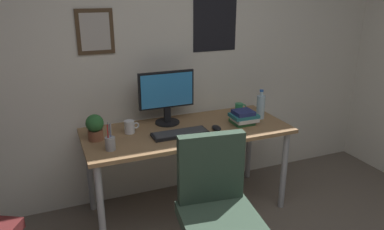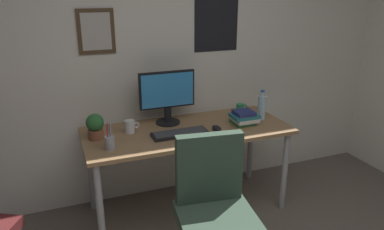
{
  "view_description": "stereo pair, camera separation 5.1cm",
  "coord_description": "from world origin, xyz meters",
  "px_view_note": "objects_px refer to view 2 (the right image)",
  "views": [
    {
      "loc": [
        -0.96,
        -0.8,
        1.79
      ],
      "look_at": [
        0.03,
        1.63,
        0.87
      ],
      "focal_mm": 34.36,
      "sensor_mm": 36.0,
      "label": 1
    },
    {
      "loc": [
        -0.91,
        -0.82,
        1.79
      ],
      "look_at": [
        0.03,
        1.63,
        0.87
      ],
      "focal_mm": 34.36,
      "sensor_mm": 36.0,
      "label": 2
    }
  ],
  "objects_px": {
    "coffee_mug_near": "(240,108)",
    "monitor": "(167,95)",
    "office_chair": "(214,206)",
    "potted_plant": "(95,126)",
    "water_bottle": "(262,107)",
    "coffee_mug_far": "(130,126)",
    "book_stack_left": "(244,118)",
    "computer_mouse": "(217,128)",
    "pen_cup": "(110,142)",
    "keyboard": "(180,133)"
  },
  "relations": [
    {
      "from": "water_bottle",
      "to": "pen_cup",
      "type": "relative_size",
      "value": 1.26
    },
    {
      "from": "pen_cup",
      "to": "potted_plant",
      "type": "bearing_deg",
      "value": 106.99
    },
    {
      "from": "coffee_mug_near",
      "to": "book_stack_left",
      "type": "bearing_deg",
      "value": -112.34
    },
    {
      "from": "coffee_mug_near",
      "to": "water_bottle",
      "type": "bearing_deg",
      "value": -64.48
    },
    {
      "from": "monitor",
      "to": "keyboard",
      "type": "relative_size",
      "value": 1.07
    },
    {
      "from": "water_bottle",
      "to": "potted_plant",
      "type": "relative_size",
      "value": 1.29
    },
    {
      "from": "monitor",
      "to": "computer_mouse",
      "type": "distance_m",
      "value": 0.48
    },
    {
      "from": "office_chair",
      "to": "computer_mouse",
      "type": "relative_size",
      "value": 8.64
    },
    {
      "from": "coffee_mug_near",
      "to": "potted_plant",
      "type": "height_order",
      "value": "potted_plant"
    },
    {
      "from": "water_bottle",
      "to": "pen_cup",
      "type": "bearing_deg",
      "value": -172.56
    },
    {
      "from": "water_bottle",
      "to": "coffee_mug_far",
      "type": "height_order",
      "value": "water_bottle"
    },
    {
      "from": "pen_cup",
      "to": "keyboard",
      "type": "bearing_deg",
      "value": 7.74
    },
    {
      "from": "keyboard",
      "to": "coffee_mug_near",
      "type": "relative_size",
      "value": 3.95
    },
    {
      "from": "keyboard",
      "to": "coffee_mug_near",
      "type": "bearing_deg",
      "value": 23.64
    },
    {
      "from": "water_bottle",
      "to": "keyboard",
      "type": "bearing_deg",
      "value": -172.77
    },
    {
      "from": "monitor",
      "to": "coffee_mug_near",
      "type": "bearing_deg",
      "value": 1.02
    },
    {
      "from": "water_bottle",
      "to": "coffee_mug_far",
      "type": "xyz_separation_m",
      "value": [
        -1.11,
        0.09,
        -0.06
      ]
    },
    {
      "from": "monitor",
      "to": "coffee_mug_near",
      "type": "height_order",
      "value": "monitor"
    },
    {
      "from": "coffee_mug_near",
      "to": "book_stack_left",
      "type": "height_order",
      "value": "book_stack_left"
    },
    {
      "from": "office_chair",
      "to": "coffee_mug_far",
      "type": "distance_m",
      "value": 0.97
    },
    {
      "from": "book_stack_left",
      "to": "coffee_mug_near",
      "type": "bearing_deg",
      "value": 67.66
    },
    {
      "from": "potted_plant",
      "to": "book_stack_left",
      "type": "bearing_deg",
      "value": -6.09
    },
    {
      "from": "water_bottle",
      "to": "pen_cup",
      "type": "xyz_separation_m",
      "value": [
        -1.3,
        -0.17,
        -0.05
      ]
    },
    {
      "from": "coffee_mug_near",
      "to": "keyboard",
      "type": "bearing_deg",
      "value": -156.36
    },
    {
      "from": "office_chair",
      "to": "potted_plant",
      "type": "relative_size",
      "value": 4.87
    },
    {
      "from": "coffee_mug_near",
      "to": "monitor",
      "type": "bearing_deg",
      "value": -178.98
    },
    {
      "from": "monitor",
      "to": "potted_plant",
      "type": "distance_m",
      "value": 0.63
    },
    {
      "from": "pen_cup",
      "to": "coffee_mug_far",
      "type": "bearing_deg",
      "value": 52.9
    },
    {
      "from": "computer_mouse",
      "to": "coffee_mug_far",
      "type": "xyz_separation_m",
      "value": [
        -0.64,
        0.2,
        0.03
      ]
    },
    {
      "from": "computer_mouse",
      "to": "pen_cup",
      "type": "xyz_separation_m",
      "value": [
        -0.84,
        -0.06,
        0.04
      ]
    },
    {
      "from": "water_bottle",
      "to": "coffee_mug_near",
      "type": "xyz_separation_m",
      "value": [
        -0.09,
        0.2,
        -0.06
      ]
    },
    {
      "from": "keyboard",
      "to": "coffee_mug_far",
      "type": "bearing_deg",
      "value": 151.53
    },
    {
      "from": "keyboard",
      "to": "book_stack_left",
      "type": "bearing_deg",
      "value": 2.47
    },
    {
      "from": "monitor",
      "to": "coffee_mug_far",
      "type": "bearing_deg",
      "value": -163.93
    },
    {
      "from": "book_stack_left",
      "to": "office_chair",
      "type": "bearing_deg",
      "value": -129.07
    },
    {
      "from": "keyboard",
      "to": "potted_plant",
      "type": "distance_m",
      "value": 0.63
    },
    {
      "from": "coffee_mug_far",
      "to": "coffee_mug_near",
      "type": "bearing_deg",
      "value": 6.1
    },
    {
      "from": "potted_plant",
      "to": "pen_cup",
      "type": "height_order",
      "value": "pen_cup"
    },
    {
      "from": "computer_mouse",
      "to": "coffee_mug_near",
      "type": "distance_m",
      "value": 0.48
    },
    {
      "from": "pen_cup",
      "to": "book_stack_left",
      "type": "bearing_deg",
      "value": 5.06
    },
    {
      "from": "water_bottle",
      "to": "book_stack_left",
      "type": "distance_m",
      "value": 0.22
    },
    {
      "from": "monitor",
      "to": "coffee_mug_near",
      "type": "relative_size",
      "value": 4.23
    },
    {
      "from": "potted_plant",
      "to": "monitor",
      "type": "bearing_deg",
      "value": 12.57
    },
    {
      "from": "water_bottle",
      "to": "coffee_mug_far",
      "type": "distance_m",
      "value": 1.11
    },
    {
      "from": "monitor",
      "to": "water_bottle",
      "type": "bearing_deg",
      "value": -13.43
    },
    {
      "from": "monitor",
      "to": "office_chair",
      "type": "bearing_deg",
      "value": -90.85
    },
    {
      "from": "monitor",
      "to": "pen_cup",
      "type": "relative_size",
      "value": 2.3
    },
    {
      "from": "coffee_mug_far",
      "to": "pen_cup",
      "type": "distance_m",
      "value": 0.32
    },
    {
      "from": "keyboard",
      "to": "coffee_mug_far",
      "type": "height_order",
      "value": "coffee_mug_far"
    },
    {
      "from": "computer_mouse",
      "to": "book_stack_left",
      "type": "height_order",
      "value": "book_stack_left"
    }
  ]
}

